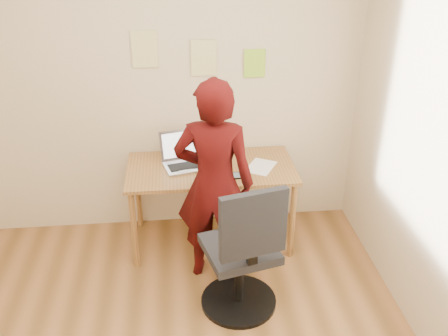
{
  "coord_description": "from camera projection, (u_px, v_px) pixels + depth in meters",
  "views": [
    {
      "loc": [
        0.15,
        -2.31,
        2.66
      ],
      "look_at": [
        0.49,
        0.95,
        0.95
      ],
      "focal_mm": 40.0,
      "sensor_mm": 36.0,
      "label": 1
    }
  ],
  "objects": [
    {
      "name": "room",
      "position": [
        151.0,
        188.0,
        2.63
      ],
      "size": [
        3.58,
        3.58,
        2.78
      ],
      "color": "brown",
      "rests_on": "ground"
    },
    {
      "name": "office_chair",
      "position": [
        243.0,
        259.0,
        3.52
      ],
      "size": [
        0.58,
        0.6,
        1.09
      ],
      "rotation": [
        0.0,
        0.0,
        0.25
      ],
      "color": "black",
      "rests_on": "ground"
    },
    {
      "name": "desk",
      "position": [
        211.0,
        176.0,
        4.21
      ],
      "size": [
        1.4,
        0.7,
        0.74
      ],
      "color": "#9B6635",
      "rests_on": "ground"
    },
    {
      "name": "paper_sheet",
      "position": [
        261.0,
        167.0,
        4.17
      ],
      "size": [
        0.32,
        0.35,
        0.0
      ],
      "primitive_type": "cube",
      "rotation": [
        0.0,
        0.0,
        -0.52
      ],
      "color": "white",
      "rests_on": "desk"
    },
    {
      "name": "phone",
      "position": [
        237.0,
        176.0,
        4.03
      ],
      "size": [
        0.06,
        0.11,
        0.01
      ],
      "rotation": [
        0.0,
        0.0,
        -0.0
      ],
      "color": "black",
      "rests_on": "desk"
    },
    {
      "name": "person",
      "position": [
        214.0,
        184.0,
        3.74
      ],
      "size": [
        0.68,
        0.52,
        1.66
      ],
      "primitive_type": "imported",
      "rotation": [
        0.0,
        0.0,
        2.91
      ],
      "color": "#380707",
      "rests_on": "ground"
    },
    {
      "name": "laptop",
      "position": [
        185.0,
        158.0,
        4.19
      ],
      "size": [
        0.43,
        0.4,
        0.26
      ],
      "rotation": [
        0.0,
        0.0,
        0.25
      ],
      "color": "#B4B4BC",
      "rests_on": "desk"
    },
    {
      "name": "wall_note_mid",
      "position": [
        204.0,
        58.0,
        4.1
      ],
      "size": [
        0.21,
        0.0,
        0.3
      ],
      "primitive_type": "cube",
      "color": "#D7CB80",
      "rests_on": "room"
    },
    {
      "name": "wall_note_right",
      "position": [
        255.0,
        63.0,
        4.17
      ],
      "size": [
        0.18,
        0.0,
        0.24
      ],
      "primitive_type": "cube",
      "color": "#94D22F",
      "rests_on": "room"
    },
    {
      "name": "wall_note_left",
      "position": [
        145.0,
        49.0,
        4.02
      ],
      "size": [
        0.21,
        0.0,
        0.3
      ],
      "primitive_type": "cube",
      "color": "#D7CB80",
      "rests_on": "room"
    }
  ]
}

